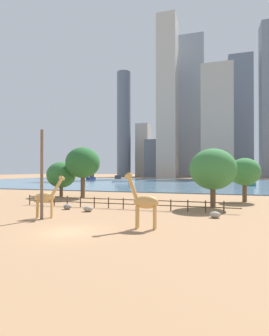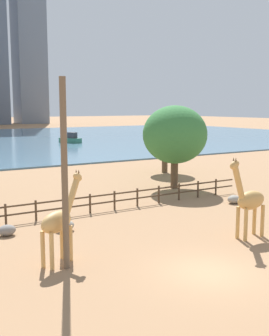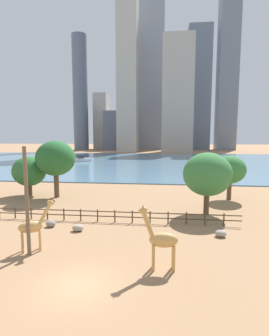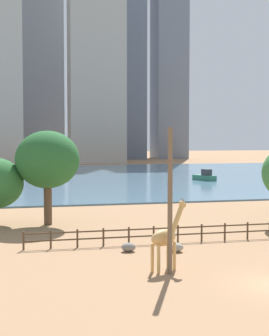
{
  "view_description": "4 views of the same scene",
  "coord_description": "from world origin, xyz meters",
  "px_view_note": "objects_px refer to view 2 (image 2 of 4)",
  "views": [
    {
      "loc": [
        10.17,
        -17.1,
        4.54
      ],
      "look_at": [
        -2.16,
        24.02,
        4.92
      ],
      "focal_mm": 28.0,
      "sensor_mm": 36.0,
      "label": 1
    },
    {
      "loc": [
        -11.74,
        -13.08,
        7.07
      ],
      "look_at": [
        2.97,
        11.03,
        2.95
      ],
      "focal_mm": 45.0,
      "sensor_mm": 36.0,
      "label": 2
    },
    {
      "loc": [
        5.12,
        -14.49,
        9.07
      ],
      "look_at": [
        1.03,
        22.19,
        4.55
      ],
      "focal_mm": 28.0,
      "sensor_mm": 36.0,
      "label": 3
    },
    {
      "loc": [
        -13.71,
        -23.94,
        7.71
      ],
      "look_at": [
        -0.43,
        31.54,
        4.42
      ],
      "focal_mm": 55.0,
      "sensor_mm": 36.0,
      "label": 4
    }
  ],
  "objects_px": {
    "utility_pole": "(65,175)",
    "boulder_near_fence": "(7,230)",
    "boulder_small": "(234,199)",
    "tree_center_broad": "(165,133)",
    "tree_left_small": "(175,135)",
    "boulder_by_pole": "(65,226)",
    "giraffe_tall": "(59,221)",
    "giraffe_companion": "(249,200)",
    "boat_ferry": "(71,139)"
  },
  "relations": [
    {
      "from": "boat_ferry",
      "to": "giraffe_companion",
      "type": "bearing_deg",
      "value": 144.19
    },
    {
      "from": "giraffe_tall",
      "to": "giraffe_companion",
      "type": "xyz_separation_m",
      "value": [
        10.11,
        -1.85,
        0.12
      ]
    },
    {
      "from": "utility_pole",
      "to": "boulder_small",
      "type": "xyz_separation_m",
      "value": [
        15.4,
        5.36,
        -3.86
      ]
    },
    {
      "from": "utility_pole",
      "to": "boulder_near_fence",
      "type": "relative_size",
      "value": 8.52
    },
    {
      "from": "giraffe_companion",
      "to": "boulder_near_fence",
      "type": "distance_m",
      "value": 13.37
    },
    {
      "from": "boulder_small",
      "to": "tree_center_broad",
      "type": "bearing_deg",
      "value": 74.05
    },
    {
      "from": "utility_pole",
      "to": "boulder_small",
      "type": "relative_size",
      "value": 8.08
    },
    {
      "from": "tree_center_broad",
      "to": "boat_ferry",
      "type": "bearing_deg",
      "value": 82.18
    },
    {
      "from": "boulder_near_fence",
      "to": "boat_ferry",
      "type": "bearing_deg",
      "value": 63.71
    },
    {
      "from": "boat_ferry",
      "to": "tree_left_small",
      "type": "bearing_deg",
      "value": 146.28
    },
    {
      "from": "giraffe_tall",
      "to": "tree_left_small",
      "type": "height_order",
      "value": "tree_left_small"
    },
    {
      "from": "giraffe_companion",
      "to": "boulder_near_fence",
      "type": "height_order",
      "value": "giraffe_companion"
    },
    {
      "from": "utility_pole",
      "to": "tree_center_broad",
      "type": "distance_m",
      "value": 28.06
    },
    {
      "from": "boulder_by_pole",
      "to": "tree_center_broad",
      "type": "distance_m",
      "value": 23.26
    },
    {
      "from": "boulder_by_pole",
      "to": "giraffe_companion",
      "type": "bearing_deg",
      "value": -38.64
    },
    {
      "from": "giraffe_companion",
      "to": "tree_left_small",
      "type": "distance_m",
      "value": 14.71
    },
    {
      "from": "giraffe_companion",
      "to": "boulder_by_pole",
      "type": "xyz_separation_m",
      "value": [
        -8.01,
        6.4,
        -1.78
      ]
    },
    {
      "from": "tree_left_small",
      "to": "boulder_small",
      "type": "bearing_deg",
      "value": -88.46
    },
    {
      "from": "boulder_near_fence",
      "to": "tree_left_small",
      "type": "height_order",
      "value": "tree_left_small"
    },
    {
      "from": "utility_pole",
      "to": "tree_left_small",
      "type": "bearing_deg",
      "value": 39.32
    },
    {
      "from": "giraffe_tall",
      "to": "tree_left_small",
      "type": "bearing_deg",
      "value": 9.33
    },
    {
      "from": "utility_pole",
      "to": "tree_left_small",
      "type": "distance_m",
      "value": 19.67
    },
    {
      "from": "boulder_near_fence",
      "to": "tree_left_small",
      "type": "distance_m",
      "value": 17.94
    },
    {
      "from": "boulder_small",
      "to": "boulder_by_pole",
      "type": "bearing_deg",
      "value": -179.8
    },
    {
      "from": "giraffe_tall",
      "to": "giraffe_companion",
      "type": "distance_m",
      "value": 10.27
    },
    {
      "from": "tree_center_broad",
      "to": "boulder_small",
      "type": "bearing_deg",
      "value": -105.95
    },
    {
      "from": "tree_left_small",
      "to": "boat_ferry",
      "type": "xyz_separation_m",
      "value": [
        9.69,
        46.16,
        -3.78
      ]
    },
    {
      "from": "boat_ferry",
      "to": "utility_pole",
      "type": "bearing_deg",
      "value": 135.12
    },
    {
      "from": "giraffe_companion",
      "to": "boulder_by_pole",
      "type": "distance_m",
      "value": 10.41
    },
    {
      "from": "boulder_small",
      "to": "utility_pole",
      "type": "bearing_deg",
      "value": -160.81
    },
    {
      "from": "giraffe_tall",
      "to": "utility_pole",
      "type": "height_order",
      "value": "utility_pole"
    },
    {
      "from": "giraffe_tall",
      "to": "boulder_by_pole",
      "type": "bearing_deg",
      "value": 37.1
    },
    {
      "from": "tree_left_small",
      "to": "boat_ferry",
      "type": "distance_m",
      "value": 47.31
    },
    {
      "from": "utility_pole",
      "to": "boulder_small",
      "type": "bearing_deg",
      "value": 19.19
    },
    {
      "from": "boulder_by_pole",
      "to": "tree_left_small",
      "type": "xyz_separation_m",
      "value": [
        13.14,
        7.14,
        4.36
      ]
    },
    {
      "from": "giraffe_tall",
      "to": "boulder_small",
      "type": "xyz_separation_m",
      "value": [
        15.42,
        4.6,
        -1.66
      ]
    },
    {
      "from": "boulder_by_pole",
      "to": "boulder_small",
      "type": "height_order",
      "value": "boulder_by_pole"
    },
    {
      "from": "tree_left_small",
      "to": "boulder_by_pole",
      "type": "bearing_deg",
      "value": -151.47
    },
    {
      "from": "boulder_by_pole",
      "to": "boat_ferry",
      "type": "relative_size",
      "value": 0.22
    },
    {
      "from": "giraffe_companion",
      "to": "boulder_near_fence",
      "type": "xyz_separation_m",
      "value": [
        -11.09,
        7.24,
        -1.79
      ]
    },
    {
      "from": "boulder_by_pole",
      "to": "tree_center_broad",
      "type": "xyz_separation_m",
      "value": [
        17.53,
        14.76,
        3.98
      ]
    },
    {
      "from": "utility_pole",
      "to": "boulder_near_fence",
      "type": "xyz_separation_m",
      "value": [
        -1.01,
        6.16,
        -3.86
      ]
    },
    {
      "from": "tree_center_broad",
      "to": "tree_left_small",
      "type": "relative_size",
      "value": 0.88
    },
    {
      "from": "boulder_small",
      "to": "boat_ferry",
      "type": "relative_size",
      "value": 0.21
    },
    {
      "from": "boulder_near_fence",
      "to": "tree_center_broad",
      "type": "bearing_deg",
      "value": 34.03
    },
    {
      "from": "giraffe_tall",
      "to": "tree_center_broad",
      "type": "bearing_deg",
      "value": 16.35
    },
    {
      "from": "boulder_small",
      "to": "tree_center_broad",
      "type": "xyz_separation_m",
      "value": [
        4.2,
        14.71,
        3.99
      ]
    },
    {
      "from": "boulder_by_pole",
      "to": "boulder_small",
      "type": "distance_m",
      "value": 13.33
    },
    {
      "from": "giraffe_companion",
      "to": "tree_left_small",
      "type": "bearing_deg",
      "value": -114.39
    },
    {
      "from": "giraffe_tall",
      "to": "utility_pole",
      "type": "bearing_deg",
      "value": -116.31
    }
  ]
}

